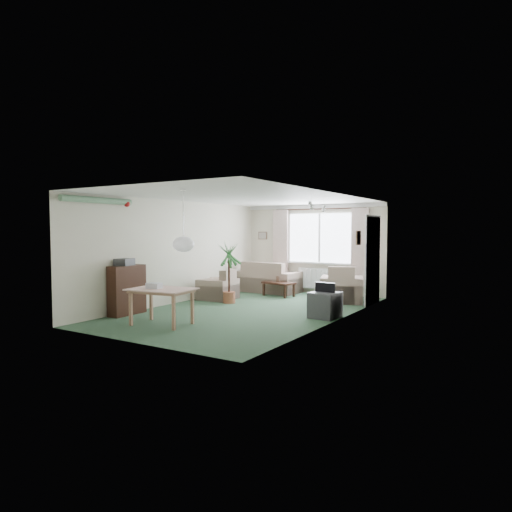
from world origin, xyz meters
The scene contains 25 objects.
ground centered at (0.00, 0.00, 0.00)m, with size 6.50×6.50×0.00m, color #2A4731.
window centered at (0.20, 3.23, 1.50)m, with size 1.80×0.03×1.30m, color white.
curtain_rod centered at (0.20, 3.15, 2.27)m, with size 2.60×0.03×0.03m, color black.
curtain_left centered at (-0.95, 3.13, 1.27)m, with size 0.45×0.08×2.00m, color beige.
curtain_right centered at (1.35, 3.13, 1.27)m, with size 0.45×0.08×2.00m, color beige.
radiator centered at (0.20, 3.19, 0.40)m, with size 1.20×0.10×0.55m, color white.
doorway centered at (1.99, 2.20, 1.00)m, with size 0.03×0.95×2.00m, color black.
pendant_lamp centered at (0.20, -2.30, 1.48)m, with size 0.36×0.36×0.36m, color white.
tinsel_garland centered at (-1.92, -2.30, 2.28)m, with size 1.60×1.60×0.12m, color #196626.
bauble_cluster_a centered at (1.30, 0.90, 2.22)m, with size 0.20×0.20×0.20m, color silver.
bauble_cluster_b centered at (1.60, -0.30, 2.22)m, with size 0.20×0.20×0.20m, color silver.
wall_picture_back centered at (-1.60, 3.23, 1.55)m, with size 0.28×0.03×0.22m, color brown.
wall_picture_right centered at (1.98, 1.20, 1.55)m, with size 0.03×0.24×0.30m, color brown.
sofa centered at (-1.10, 2.75, 0.42)m, with size 1.67×0.89×0.84m, color beige.
armchair_corner centered at (1.25, 2.17, 0.44)m, with size 0.97×0.92×0.87m, color tan.
armchair_left centered at (-1.50, 0.92, 0.37)m, with size 0.83×0.78×0.74m, color beige.
coffee_table centered at (-0.48, 2.18, 0.18)m, with size 0.82×0.45×0.37m, color black.
photo_frame centered at (-0.50, 2.17, 0.45)m, with size 0.12×0.02×0.16m, color brown.
bookshelf centered at (-1.84, -1.69, 0.50)m, with size 0.27×0.82×1.00m, color black.
hifi_box centered at (-1.86, -1.73, 1.07)m, with size 0.28×0.35×0.14m, color #303134.
houseplant centered at (-0.93, 0.59, 0.72)m, with size 0.61×0.61×1.43m, color #1E5727.
dining_table centered at (-0.54, -2.05, 0.32)m, with size 1.02×0.68×0.64m, color #9C7955.
gift_box centered at (-0.67, -2.11, 0.70)m, with size 0.25×0.18×0.12m, color silver.
tv_cube centered at (1.70, 0.13, 0.25)m, with size 0.50×0.55×0.50m, color #3C3C41.
pet_bed centered at (1.03, 1.55, 0.06)m, with size 0.65×0.65×0.13m, color navy.
Camera 1 is at (5.23, -8.08, 1.72)m, focal length 32.00 mm.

